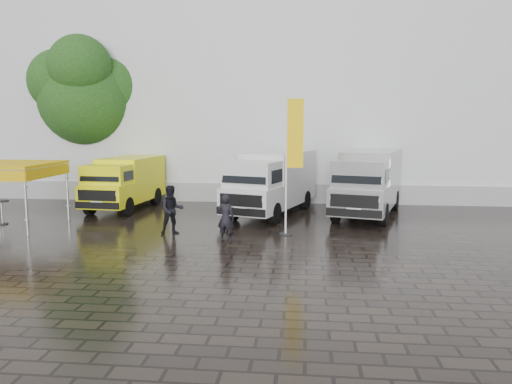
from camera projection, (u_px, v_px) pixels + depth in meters
The scene contains 13 objects.
ground at pixel (269, 236), 18.60m from camera, with size 120.00×120.00×0.00m, color black.
exhibition_hall at pixel (318, 96), 33.35m from camera, with size 44.00×16.00×12.00m, color silver.
hall_plinth at pixel (319, 194), 26.16m from camera, with size 44.00×0.15×1.00m, color gray.
van_yellow at pixel (125, 184), 24.27m from camera, with size 2.08×5.41×2.50m, color #EBF00C, non-canonical shape.
van_white at pixel (272, 184), 22.86m from camera, with size 2.18×6.55×2.84m, color silver, non-canonical shape.
van_silver at pixel (368, 184), 22.61m from camera, with size 2.24×6.72×2.91m, color #ACADB0, non-canonical shape.
canopy_tent at pixel (8, 167), 20.03m from camera, with size 3.43×3.43×2.60m.
flagpole at pixel (291, 156), 18.45m from camera, with size 0.88×0.50×5.27m.
tree at pixel (85, 93), 27.38m from camera, with size 5.04×5.04×9.05m.
cocktail_table at pixel (2, 213), 20.69m from camera, with size 0.60×0.60×0.99m, color black.
wheelie_bin at pixel (375, 196), 25.45m from camera, with size 0.59×0.59×0.99m, color black.
person_front at pixel (226, 218), 17.57m from camera, with size 0.62×0.41×1.71m, color black.
person_tent at pixel (172, 210), 18.85m from camera, with size 0.90×0.70×1.85m, color black.
Camera 1 is at (1.41, -18.16, 4.15)m, focal length 35.00 mm.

